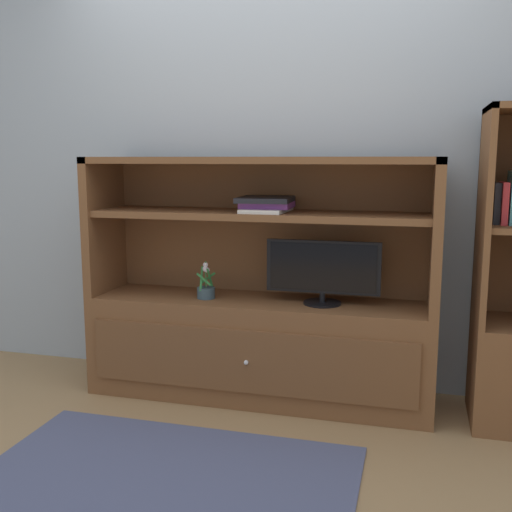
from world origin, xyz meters
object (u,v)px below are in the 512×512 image
at_px(potted_plant, 206,290).
at_px(magazine_stack, 266,204).
at_px(media_console, 259,321).
at_px(tv_monitor, 323,271).

height_order(potted_plant, magazine_stack, magazine_stack).
height_order(media_console, potted_plant, media_console).
height_order(tv_monitor, magazine_stack, magazine_stack).
bearing_deg(potted_plant, magazine_stack, 8.86).
relative_size(tv_monitor, magazine_stack, 1.78).
bearing_deg(tv_monitor, media_console, 176.70).
relative_size(media_console, magazine_stack, 5.56).
height_order(tv_monitor, potted_plant, tv_monitor).
bearing_deg(media_console, tv_monitor, -3.30).
xyz_separation_m(potted_plant, magazine_stack, (0.33, 0.05, 0.48)).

